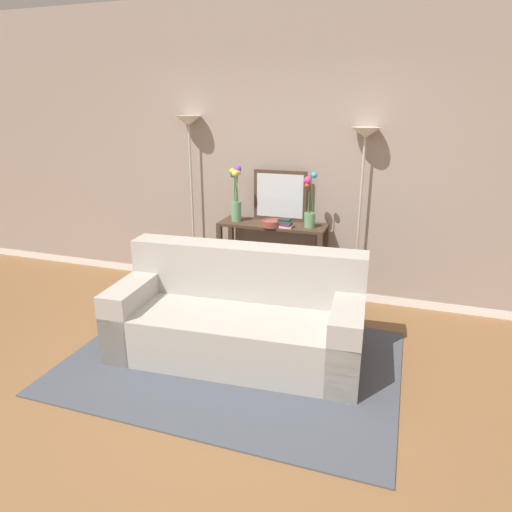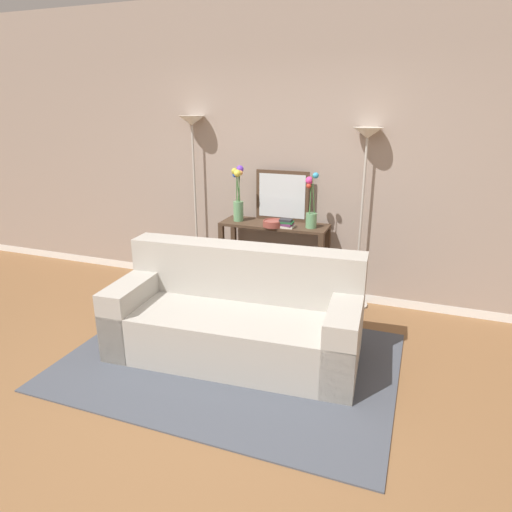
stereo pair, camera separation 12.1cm
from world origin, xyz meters
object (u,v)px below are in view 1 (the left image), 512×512
object	(u,v)px
vase_short_flowers	(310,208)
book_stack	(284,224)
floor_lamp_left	(190,155)
wall_mirror	(280,196)
vase_tall_flowers	(236,196)
console_table	(272,248)
couch	(239,318)
floor_lamp_right	(363,169)
book_row_under_console	(252,291)
fruit_bowl	(272,223)

from	to	relation	value
vase_short_flowers	book_stack	size ratio (longest dim) A/B	3.12
floor_lamp_left	vase_short_flowers	bearing A→B (deg)	-6.91
wall_mirror	vase_tall_flowers	xyz separation A→B (m)	(-0.42, -0.17, 0.00)
wall_mirror	vase_short_flowers	size ratio (longest dim) A/B	1.03
floor_lamp_left	vase_tall_flowers	xyz separation A→B (m)	(0.59, -0.16, -0.38)
vase_short_flowers	console_table	bearing A→B (deg)	175.55
floor_lamp_left	wall_mirror	xyz separation A→B (m)	(1.01, 0.02, -0.38)
console_table	couch	bearing A→B (deg)	-87.14
couch	wall_mirror	distance (m)	1.54
console_table	vase_tall_flowers	xyz separation A→B (m)	(-0.39, -0.02, 0.53)
floor_lamp_left	wall_mirror	distance (m)	1.08
floor_lamp_left	vase_short_flowers	world-z (taller)	floor_lamp_left
couch	floor_lamp_left	bearing A→B (deg)	128.65
floor_lamp_right	vase_short_flowers	distance (m)	0.63
console_table	wall_mirror	xyz separation A→B (m)	(0.03, 0.16, 0.53)
vase_tall_flowers	vase_short_flowers	distance (m)	0.78
wall_mirror	vase_tall_flowers	bearing A→B (deg)	-157.55
couch	vase_tall_flowers	xyz separation A→B (m)	(-0.45, 1.14, 0.79)
console_table	vase_short_flowers	size ratio (longest dim) A/B	2.02
couch	vase_tall_flowers	distance (m)	1.46
couch	book_stack	world-z (taller)	book_stack
couch	vase_short_flowers	distance (m)	1.38
vase_short_flowers	book_stack	xyz separation A→B (m)	(-0.24, -0.08, -0.16)
floor_lamp_right	book_row_under_console	distance (m)	1.75
vase_short_flowers	book_row_under_console	world-z (taller)	vase_short_flowers
wall_mirror	book_stack	size ratio (longest dim) A/B	3.21
floor_lamp_right	console_table	bearing A→B (deg)	-171.02
floor_lamp_left	wall_mirror	bearing A→B (deg)	1.12
floor_lamp_right	book_row_under_console	xyz separation A→B (m)	(-1.09, -0.14, -1.36)
console_table	floor_lamp_right	bearing A→B (deg)	8.98
couch	floor_lamp_right	bearing A→B (deg)	58.39
floor_lamp_left	floor_lamp_right	size ratio (longest dim) A/B	1.05
wall_mirror	fruit_bowl	distance (m)	0.35
vase_tall_flowers	vase_short_flowers	bearing A→B (deg)	-0.76
fruit_bowl	vase_tall_flowers	bearing A→B (deg)	166.90
floor_lamp_left	console_table	bearing A→B (deg)	-7.87
console_table	book_row_under_console	xyz separation A→B (m)	(-0.23, -0.00, -0.52)
wall_mirror	book_stack	world-z (taller)	wall_mirror
console_table	book_row_under_console	bearing A→B (deg)	-180.00
vase_short_flowers	book_stack	distance (m)	0.29
console_table	book_row_under_console	size ratio (longest dim) A/B	2.50
vase_short_flowers	fruit_bowl	world-z (taller)	vase_short_flowers
console_table	floor_lamp_left	size ratio (longest dim) A/B	0.59
couch	floor_lamp_right	world-z (taller)	floor_lamp_right
vase_tall_flowers	book_row_under_console	size ratio (longest dim) A/B	1.29
wall_mirror	book_row_under_console	size ratio (longest dim) A/B	1.27
couch	book_row_under_console	xyz separation A→B (m)	(-0.29, 1.16, -0.26)
couch	console_table	distance (m)	1.19
floor_lamp_right	book_stack	xyz separation A→B (m)	(-0.71, -0.24, -0.54)
couch	fruit_bowl	bearing A→B (deg)	91.86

